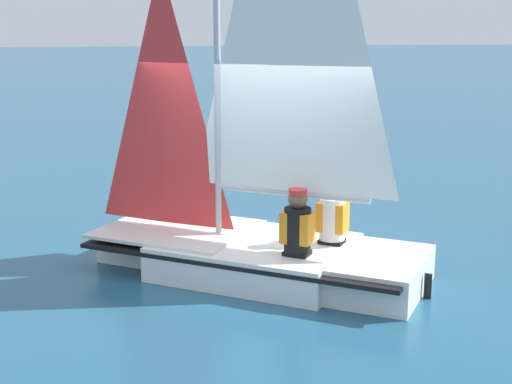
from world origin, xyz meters
TOP-DOWN VIEW (x-y plane):
  - ground_plane at (0.00, 0.00)m, footprint 260.00×260.00m
  - sailboat_main at (-0.02, -0.02)m, footprint 3.75×4.12m
  - sailor_helm at (-0.65, -0.32)m, footprint 0.42×0.43m
  - sailor_crew at (-0.31, -0.85)m, footprint 0.42×0.43m

SIDE VIEW (x-z plane):
  - ground_plane at x=0.00m, z-range 0.00..0.00m
  - sailor_helm at x=-0.65m, z-range 0.05..1.21m
  - sailor_crew at x=-0.31m, z-range 0.05..1.21m
  - sailboat_main at x=-0.02m, z-range -2.29..3.87m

